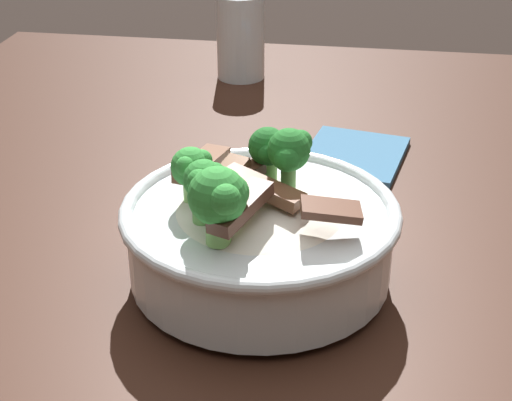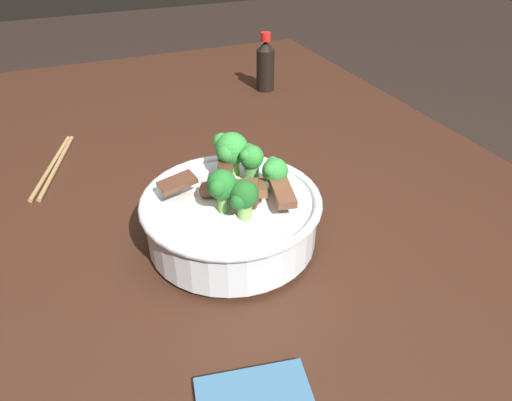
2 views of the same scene
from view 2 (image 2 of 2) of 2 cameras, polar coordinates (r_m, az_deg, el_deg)
dining_table at (r=0.77m, az=-4.28°, el=-7.43°), size 1.53×1.00×0.75m
rice_bowl at (r=0.59m, az=-2.96°, el=-1.43°), size 0.23×0.23×0.13m
chopsticks_pair at (r=0.85m, az=-23.62°, el=3.95°), size 0.20×0.08×0.01m
soy_sauce_bottle at (r=1.09m, az=1.17°, el=16.34°), size 0.04×0.04×0.13m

